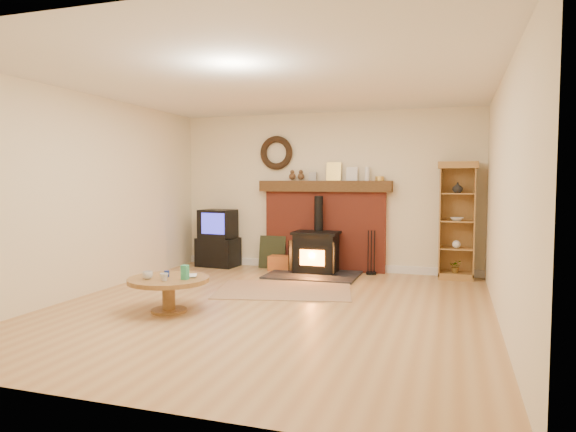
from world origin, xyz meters
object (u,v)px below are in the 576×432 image
(curio_cabinet, at_px, (457,220))
(wood_stove, at_px, (316,254))
(tv_unit, at_px, (218,239))
(coffee_table, at_px, (168,284))

(curio_cabinet, bearing_deg, wood_stove, -172.39)
(wood_stove, height_order, tv_unit, wood_stove)
(wood_stove, xyz_separation_m, coffee_table, (-0.98, -2.78, -0.01))
(tv_unit, distance_m, coffee_table, 3.10)
(wood_stove, distance_m, coffee_table, 2.95)
(tv_unit, xyz_separation_m, coffee_table, (0.82, -2.98, -0.15))
(tv_unit, relative_size, coffee_table, 1.08)
(wood_stove, xyz_separation_m, tv_unit, (-1.80, 0.20, 0.15))
(wood_stove, bearing_deg, tv_unit, 173.68)
(curio_cabinet, distance_m, coffee_table, 4.40)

